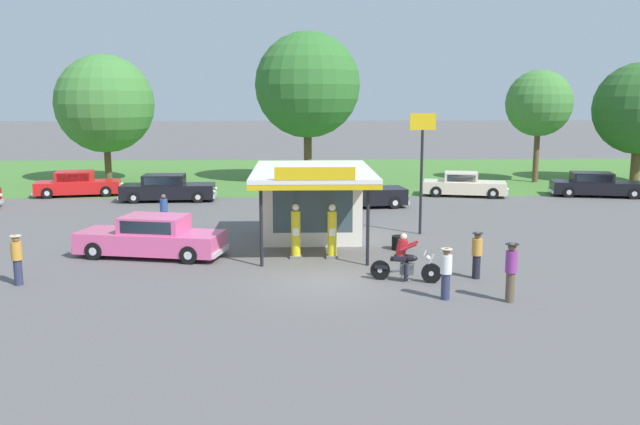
# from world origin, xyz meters

# --- Properties ---
(ground_plane) EXTENTS (300.00, 300.00, 0.00)m
(ground_plane) POSITION_xyz_m (0.00, 0.00, 0.00)
(ground_plane) COLOR #5B5959
(grass_verge_strip) EXTENTS (120.00, 24.00, 0.01)m
(grass_verge_strip) POSITION_xyz_m (0.00, 30.00, 0.00)
(grass_verge_strip) COLOR #477A33
(grass_verge_strip) RESTS_ON ground
(service_station_kiosk) EXTENTS (4.64, 7.10, 3.54)m
(service_station_kiosk) POSITION_xyz_m (-0.31, 6.09, 1.79)
(service_station_kiosk) COLOR silver
(service_station_kiosk) RESTS_ON ground
(gas_pump_nearside) EXTENTS (0.44, 0.44, 2.03)m
(gas_pump_nearside) POSITION_xyz_m (-0.98, 2.91, 0.93)
(gas_pump_nearside) COLOR slate
(gas_pump_nearside) RESTS_ON ground
(gas_pump_offside) EXTENTS (0.44, 0.44, 2.01)m
(gas_pump_offside) POSITION_xyz_m (0.36, 2.91, 0.92)
(gas_pump_offside) COLOR slate
(gas_pump_offside) RESTS_ON ground
(motorcycle_with_rider) EXTENTS (2.23, 0.87, 1.58)m
(motorcycle_with_rider) POSITION_xyz_m (2.53, -0.32, 0.65)
(motorcycle_with_rider) COLOR black
(motorcycle_with_rider) RESTS_ON ground
(featured_classic_sedan) EXTENTS (5.78, 2.88, 1.55)m
(featured_classic_sedan) POSITION_xyz_m (-6.38, 3.35, 0.71)
(featured_classic_sedan) COLOR #E55993
(featured_classic_sedan) RESTS_ON ground
(parked_car_back_row_centre_left) EXTENTS (5.52, 2.15, 1.52)m
(parked_car_back_row_centre_left) POSITION_xyz_m (-8.40, 16.87, 0.70)
(parked_car_back_row_centre_left) COLOR black
(parked_car_back_row_centre_left) RESTS_ON ground
(parked_car_back_row_far_right) EXTENTS (5.31, 3.00, 1.43)m
(parked_car_back_row_far_right) POSITION_xyz_m (9.12, 18.22, 0.65)
(parked_car_back_row_far_right) COLOR beige
(parked_car_back_row_far_right) RESTS_ON ground
(parked_car_second_row_spare) EXTENTS (5.28, 2.75, 1.50)m
(parked_car_second_row_spare) POSITION_xyz_m (-14.21, 19.05, 0.69)
(parked_car_second_row_spare) COLOR red
(parked_car_second_row_spare) RESTS_ON ground
(parked_car_back_row_centre_right) EXTENTS (4.99, 2.53, 1.55)m
(parked_car_back_row_centre_right) POSITION_xyz_m (2.58, 14.36, 0.71)
(parked_car_back_row_centre_right) COLOR black
(parked_car_back_row_centre_right) RESTS_ON ground
(parked_car_back_row_right) EXTENTS (5.77, 2.98, 1.44)m
(parked_car_back_row_right) POSITION_xyz_m (17.08, 17.81, 0.66)
(parked_car_back_row_right) COLOR black
(parked_car_back_row_right) RESTS_ON ground
(bystander_admiring_sedan) EXTENTS (0.36, 0.36, 1.63)m
(bystander_admiring_sedan) POSITION_xyz_m (-9.76, -0.35, 0.87)
(bystander_admiring_sedan) COLOR #2D3351
(bystander_admiring_sedan) RESTS_ON ground
(bystander_leaning_by_kiosk) EXTENTS (0.34, 0.34, 1.55)m
(bystander_leaning_by_kiosk) POSITION_xyz_m (4.95, -0.07, 0.82)
(bystander_leaning_by_kiosk) COLOR black
(bystander_leaning_by_kiosk) RESTS_ON ground
(bystander_chatting_near_pumps) EXTENTS (0.38, 0.38, 1.76)m
(bystander_chatting_near_pumps) POSITION_xyz_m (5.25, -2.61, 0.95)
(bystander_chatting_near_pumps) COLOR brown
(bystander_chatting_near_pumps) RESTS_ON ground
(bystander_strolling_foreground) EXTENTS (0.34, 0.34, 1.55)m
(bystander_strolling_foreground) POSITION_xyz_m (3.43, -2.29, 0.82)
(bystander_strolling_foreground) COLOR #2D3351
(bystander_strolling_foreground) RESTS_ON ground
(bystander_standing_back_lot) EXTENTS (0.34, 0.34, 1.58)m
(bystander_standing_back_lot) POSITION_xyz_m (-6.95, 8.63, 0.83)
(bystander_standing_back_lot) COLOR #2D3351
(bystander_standing_back_lot) RESTS_ON ground
(tree_oak_centre) EXTENTS (6.81, 6.81, 8.85)m
(tree_oak_centre) POSITION_xyz_m (-14.44, 26.19, 5.36)
(tree_oak_centre) COLOR brown
(tree_oak_centre) RESTS_ON ground
(tree_oak_right) EXTENTS (4.73, 4.56, 7.77)m
(tree_oak_right) POSITION_xyz_m (16.01, 24.80, 5.37)
(tree_oak_right) COLOR brown
(tree_oak_right) RESTS_ON ground
(tree_oak_far_right) EXTENTS (7.28, 7.28, 10.37)m
(tree_oak_far_right) POSITION_xyz_m (-0.13, 25.34, 6.63)
(tree_oak_far_right) COLOR brown
(tree_oak_far_right) RESTS_ON ground
(tree_oak_far_left) EXTENTS (6.33, 6.33, 8.29)m
(tree_oak_far_left) POSITION_xyz_m (22.81, 24.42, 5.11)
(tree_oak_far_left) COLOR brown
(tree_oak_far_left) RESTS_ON ground
(roadside_pole_sign) EXTENTS (1.10, 0.12, 5.21)m
(roadside_pole_sign) POSITION_xyz_m (4.42, 7.11, 3.52)
(roadside_pole_sign) COLOR black
(roadside_pole_sign) RESTS_ON ground
(spare_tire_stack) EXTENTS (0.60, 0.60, 0.54)m
(spare_tire_stack) POSITION_xyz_m (3.06, 4.15, 0.27)
(spare_tire_stack) COLOR black
(spare_tire_stack) RESTS_ON ground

